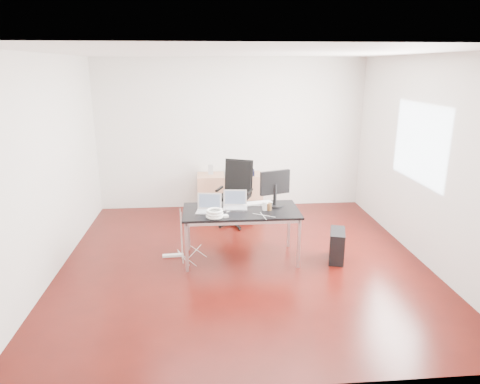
{
  "coord_description": "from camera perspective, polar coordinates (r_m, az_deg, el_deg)",
  "views": [
    {
      "loc": [
        -0.51,
        -5.5,
        2.65
      ],
      "look_at": [
        0.0,
        0.55,
        0.85
      ],
      "focal_mm": 32.0,
      "sensor_mm": 36.0,
      "label": 1
    }
  ],
  "objects": [
    {
      "name": "desk",
      "position": [
        5.93,
        0.14,
        -2.89
      ],
      "size": [
        1.6,
        0.8,
        0.73
      ],
      "color": "black",
      "rests_on": "ground"
    },
    {
      "name": "laptop_left",
      "position": [
        5.86,
        -4.16,
        -2.06
      ],
      "size": [
        0.36,
        0.3,
        0.23
      ],
      "rotation": [
        0.0,
        0.0,
        -0.15
      ],
      "color": "silver",
      "rests_on": "desk"
    },
    {
      "name": "power_strip",
      "position": [
        6.31,
        -8.92,
        -8.35
      ],
      "size": [
        0.3,
        0.08,
        0.04
      ],
      "primitive_type": "cube",
      "rotation": [
        0.0,
        0.0,
        0.06
      ],
      "color": "white",
      "rests_on": "ground"
    },
    {
      "name": "office_chair",
      "position": [
        7.33,
        -0.55,
        0.31
      ],
      "size": [
        0.63,
        0.64,
        1.08
      ],
      "rotation": [
        0.0,
        0.0,
        -0.4
      ],
      "color": "black",
      "rests_on": "ground"
    },
    {
      "name": "filing_cabinet_left",
      "position": [
        8.06,
        -3.88,
        -0.1
      ],
      "size": [
        0.5,
        0.5,
        0.7
      ],
      "primitive_type": "cube",
      "color": "tan",
      "rests_on": "ground"
    },
    {
      "name": "wastebasket",
      "position": [
        7.78,
        0.08,
        -2.29
      ],
      "size": [
        0.28,
        0.28,
        0.28
      ],
      "primitive_type": "cylinder",
      "rotation": [
        0.0,
        0.0,
        0.17
      ],
      "color": "black",
      "rests_on": "ground"
    },
    {
      "name": "cup_brown",
      "position": [
        5.9,
        3.86,
        -1.97
      ],
      "size": [
        0.1,
        0.1,
        0.1
      ],
      "primitive_type": "cylinder",
      "rotation": [
        0.0,
        0.0,
        0.34
      ],
      "color": "brown",
      "rests_on": "desk"
    },
    {
      "name": "cable_coil",
      "position": [
        5.63,
        -3.4,
        -2.87
      ],
      "size": [
        0.24,
        0.24,
        0.11
      ],
      "rotation": [
        0.0,
        0.0,
        0.08
      ],
      "color": "white",
      "rests_on": "desk"
    },
    {
      "name": "navy_garment",
      "position": [
        7.93,
        0.82,
        2.61
      ],
      "size": [
        0.31,
        0.26,
        0.09
      ],
      "primitive_type": "cube",
      "rotation": [
        0.0,
        0.0,
        -0.06
      ],
      "color": "black",
      "rests_on": "filing_cabinet_right"
    },
    {
      "name": "power_adapter",
      "position": [
        5.64,
        -1.96,
        -3.21
      ],
      "size": [
        0.09,
        0.09,
        0.03
      ],
      "primitive_type": "cube",
      "rotation": [
        0.0,
        0.0,
        0.27
      ],
      "color": "white",
      "rests_on": "desk"
    },
    {
      "name": "pc_tower",
      "position": [
        6.2,
        12.79,
        -6.98
      ],
      "size": [
        0.32,
        0.49,
        0.44
      ],
      "primitive_type": "cube",
      "rotation": [
        0.0,
        0.0,
        -0.29
      ],
      "color": "black",
      "rests_on": "ground"
    },
    {
      "name": "laptop_right",
      "position": [
        6.0,
        -0.64,
        -1.58
      ],
      "size": [
        0.35,
        0.28,
        0.23
      ],
      "rotation": [
        0.0,
        0.0,
        -0.09
      ],
      "color": "silver",
      "rests_on": "desk"
    },
    {
      "name": "filing_cabinet_right",
      "position": [
        8.1,
        1.12,
        0.02
      ],
      "size": [
        0.5,
        0.5,
        0.7
      ],
      "primitive_type": "cube",
      "color": "tan",
      "rests_on": "ground"
    },
    {
      "name": "cup_white",
      "position": [
        5.9,
        3.38,
        -1.87
      ],
      "size": [
        0.1,
        0.1,
        0.12
      ],
      "primitive_type": "cylinder",
      "rotation": [
        0.0,
        0.0,
        0.39
      ],
      "color": "white",
      "rests_on": "desk"
    },
    {
      "name": "monitor",
      "position": [
        6.04,
        4.68,
        0.75
      ],
      "size": [
        0.44,
        0.26,
        0.51
      ],
      "rotation": [
        0.0,
        0.0,
        0.33
      ],
      "color": "black",
      "rests_on": "desk"
    },
    {
      "name": "room_shell",
      "position": [
        5.66,
        0.84,
        3.81
      ],
      "size": [
        5.0,
        5.0,
        5.0
      ],
      "color": "#350906",
      "rests_on": "ground"
    },
    {
      "name": "speaker",
      "position": [
        7.99,
        -3.92,
        3.02
      ],
      "size": [
        0.1,
        0.09,
        0.18
      ],
      "primitive_type": "cube",
      "rotation": [
        0.0,
        0.0,
        -0.1
      ],
      "color": "#9E9E9E",
      "rests_on": "filing_cabinet_left"
    },
    {
      "name": "keyboard",
      "position": [
        6.18,
        2.31,
        -1.49
      ],
      "size": [
        0.46,
        0.23,
        0.02
      ],
      "primitive_type": "cube",
      "rotation": [
        0.0,
        0.0,
        0.21
      ],
      "color": "white",
      "rests_on": "desk"
    }
  ]
}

